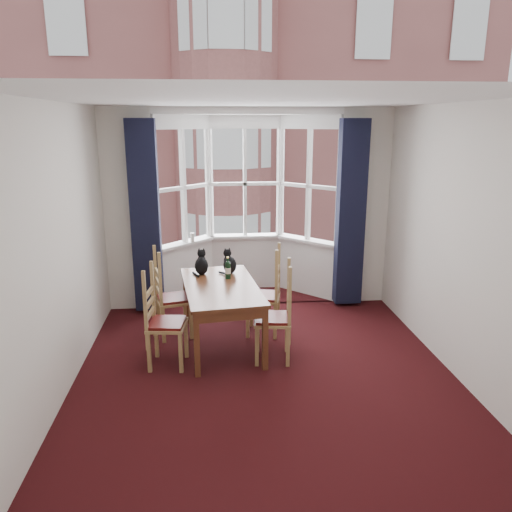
{
  "coord_description": "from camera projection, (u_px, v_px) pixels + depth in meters",
  "views": [
    {
      "loc": [
        -0.55,
        -4.68,
        2.62
      ],
      "look_at": [
        -0.01,
        1.05,
        1.05
      ],
      "focal_mm": 35.0,
      "sensor_mm": 36.0,
      "label": 1
    }
  ],
  "objects": [
    {
      "name": "candle_tall",
      "position": [
        192.0,
        237.0,
        7.42
      ],
      "size": [
        0.06,
        0.06,
        0.14
      ],
      "primitive_type": "cylinder",
      "color": "white",
      "rests_on": "bay_window"
    },
    {
      "name": "wall_back_pier_left",
      "position": [
        130.0,
        212.0,
        6.88
      ],
      "size": [
        0.7,
        0.12,
        2.8
      ],
      "primitive_type": "cube",
      "color": "silver",
      "rests_on": "floor"
    },
    {
      "name": "street",
      "position": [
        218.0,
        238.0,
        37.8
      ],
      "size": [
        80.0,
        80.0,
        0.0
      ],
      "primitive_type": "plane",
      "color": "#333335",
      "rests_on": "ground"
    },
    {
      "name": "dining_table",
      "position": [
        221.0,
        292.0,
        5.87
      ],
      "size": [
        1.01,
        1.64,
        0.75
      ],
      "color": "brown",
      "rests_on": "floor"
    },
    {
      "name": "curtain_right",
      "position": [
        351.0,
        214.0,
        7.0
      ],
      "size": [
        0.38,
        0.22,
        2.6
      ],
      "primitive_type": "cube",
      "color": "black",
      "rests_on": "floor"
    },
    {
      "name": "cat_right",
      "position": [
        230.0,
        264.0,
        6.28
      ],
      "size": [
        0.23,
        0.27,
        0.32
      ],
      "color": "black",
      "rests_on": "dining_table"
    },
    {
      "name": "chair_left_far",
      "position": [
        166.0,
        300.0,
        6.15
      ],
      "size": [
        0.49,
        0.51,
        0.92
      ],
      "color": "#A68750",
      "rests_on": "floor"
    },
    {
      "name": "bay_window",
      "position": [
        246.0,
        204.0,
        7.51
      ],
      "size": [
        2.76,
        0.94,
        2.8
      ],
      "color": "white",
      "rests_on": "floor"
    },
    {
      "name": "wall_left",
      "position": [
        56.0,
        254.0,
        4.69
      ],
      "size": [
        0.0,
        4.5,
        4.5
      ],
      "primitive_type": "plane",
      "rotation": [
        1.57,
        0.0,
        1.57
      ],
      "color": "silver",
      "rests_on": "floor"
    },
    {
      "name": "wall_right",
      "position": [
        463.0,
        245.0,
        5.05
      ],
      "size": [
        0.0,
        4.5,
        4.5
      ],
      "primitive_type": "plane",
      "rotation": [
        1.57,
        0.0,
        -1.57
      ],
      "color": "silver",
      "rests_on": "floor"
    },
    {
      "name": "wine_bottle",
      "position": [
        228.0,
        269.0,
        6.06
      ],
      "size": [
        0.07,
        0.07,
        0.27
      ],
      "color": "black",
      "rests_on": "dining_table"
    },
    {
      "name": "floor",
      "position": [
        266.0,
        378.0,
        5.24
      ],
      "size": [
        4.5,
        4.5,
        0.0
      ],
      "primitive_type": "plane",
      "color": "black",
      "rests_on": "ground"
    },
    {
      "name": "ceiling",
      "position": [
        268.0,
        100.0,
        4.5
      ],
      "size": [
        4.5,
        4.5,
        0.0
      ],
      "primitive_type": "plane",
      "rotation": [
        3.14,
        0.0,
        0.0
      ],
      "color": "white",
      "rests_on": "floor"
    },
    {
      "name": "chair_right_near",
      "position": [
        281.0,
        320.0,
        5.55
      ],
      "size": [
        0.45,
        0.47,
        0.92
      ],
      "color": "#A68750",
      "rests_on": "floor"
    },
    {
      "name": "curtain_left",
      "position": [
        145.0,
        217.0,
        6.74
      ],
      "size": [
        0.38,
        0.22,
        2.6
      ],
      "primitive_type": "cube",
      "color": "black",
      "rests_on": "floor"
    },
    {
      "name": "wall_back_pier_right",
      "position": [
        363.0,
        208.0,
        7.18
      ],
      "size": [
        0.7,
        0.12,
        2.8
      ],
      "primitive_type": "cube",
      "color": "silver",
      "rests_on": "floor"
    },
    {
      "name": "cat_left",
      "position": [
        201.0,
        264.0,
        6.24
      ],
      "size": [
        0.18,
        0.25,
        0.33
      ],
      "color": "black",
      "rests_on": "dining_table"
    },
    {
      "name": "chair_right_far",
      "position": [
        270.0,
        298.0,
        6.25
      ],
      "size": [
        0.48,
        0.5,
        0.92
      ],
      "color": "#A68750",
      "rests_on": "floor"
    },
    {
      "name": "chair_left_near",
      "position": [
        159.0,
        325.0,
        5.42
      ],
      "size": [
        0.45,
        0.46,
        0.92
      ],
      "color": "#A68750",
      "rests_on": "floor"
    },
    {
      "name": "tenement_building",
      "position": [
        223.0,
        149.0,
        18.28
      ],
      "size": [
        18.4,
        7.8,
        15.2
      ],
      "color": "#9D5651",
      "rests_on": "street"
    },
    {
      "name": "wall_near",
      "position": [
        315.0,
        352.0,
        2.71
      ],
      "size": [
        4.0,
        0.0,
        4.0
      ],
      "primitive_type": "plane",
      "rotation": [
        -1.57,
        0.0,
        0.0
      ],
      "color": "silver",
      "rests_on": "floor"
    }
  ]
}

